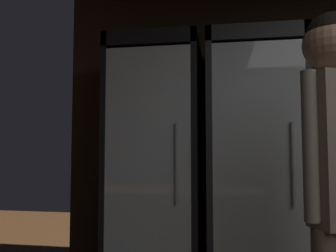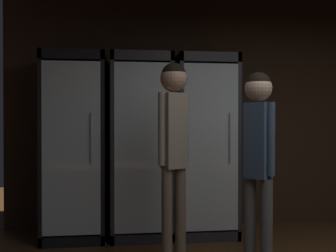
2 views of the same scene
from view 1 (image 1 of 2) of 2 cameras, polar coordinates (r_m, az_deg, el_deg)
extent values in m
cube|color=black|center=(2.80, -0.66, -7.68)|extent=(0.64, 0.04, 1.94)
cube|color=black|center=(2.56, -8.60, -8.00)|extent=(0.04, 0.68, 1.94)
cube|color=black|center=(2.44, 5.11, -8.22)|extent=(0.04, 0.68, 1.94)
cube|color=black|center=(2.58, -1.86, 12.68)|extent=(0.64, 0.68, 0.10)
cube|color=white|center=(2.77, -0.77, -7.72)|extent=(0.56, 0.02, 1.70)
cube|color=silver|center=(2.16, -3.57, -8.80)|extent=(0.56, 0.02, 1.70)
cylinder|color=#B2B2B7|center=(2.10, 1.47, -6.30)|extent=(0.02, 0.02, 0.50)
cylinder|color=#9EAD99|center=(2.58, -2.07, -20.59)|extent=(0.02, 0.02, 0.10)
cube|color=silver|center=(2.52, -1.92, -14.69)|extent=(0.54, 0.60, 0.02)
cylinder|color=#336B38|center=(2.54, -6.09, -12.26)|extent=(0.07, 0.07, 0.19)
cylinder|color=#336B38|center=(2.53, -6.07, -9.08)|extent=(0.03, 0.03, 0.10)
cylinder|color=white|center=(2.54, -6.09, -12.16)|extent=(0.07, 0.07, 0.07)
cylinder|color=gray|center=(2.53, -1.59, -12.20)|extent=(0.06, 0.06, 0.20)
cylinder|color=gray|center=(2.52, -1.58, -8.97)|extent=(0.02, 0.02, 0.09)
cylinder|color=beige|center=(2.54, -1.59, -12.67)|extent=(0.07, 0.07, 0.07)
cylinder|color=black|center=(2.48, 2.48, -12.21)|extent=(0.07, 0.07, 0.21)
cylinder|color=black|center=(2.46, 2.47, -8.70)|extent=(0.02, 0.02, 0.09)
cylinder|color=beige|center=(2.48, 2.48, -12.93)|extent=(0.07, 0.07, 0.08)
cube|color=silver|center=(2.48, -1.89, -1.76)|extent=(0.54, 0.60, 0.02)
cylinder|color=gray|center=(2.51, -5.82, 0.93)|extent=(0.07, 0.07, 0.22)
cylinder|color=gray|center=(2.53, -5.80, 4.35)|extent=(0.03, 0.03, 0.08)
cylinder|color=white|center=(2.51, -5.82, 1.01)|extent=(0.07, 0.07, 0.06)
cylinder|color=brown|center=(2.44, -1.91, 0.86)|extent=(0.08, 0.08, 0.20)
cylinder|color=brown|center=(2.45, -1.91, 4.12)|extent=(0.03, 0.03, 0.08)
cylinder|color=white|center=(2.44, -1.91, 0.31)|extent=(0.08, 0.08, 0.07)
cylinder|color=#336B38|center=(2.46, 2.30, 0.57)|extent=(0.06, 0.06, 0.18)
cylinder|color=#336B38|center=(2.47, 2.29, 3.58)|extent=(0.02, 0.02, 0.08)
cylinder|color=tan|center=(2.46, 2.30, 0.38)|extent=(0.07, 0.07, 0.06)
cube|color=#2B2B30|center=(2.77, 13.83, -7.61)|extent=(0.64, 0.04, 1.94)
cube|color=#2B2B30|center=(2.44, 7.35, -8.21)|extent=(0.04, 0.68, 1.94)
cube|color=#2B2B30|center=(2.50, 21.42, -7.88)|extent=(0.04, 0.68, 1.94)
cube|color=#2B2B30|center=(2.55, 14.11, 13.01)|extent=(0.64, 0.68, 0.10)
cube|color=white|center=(2.74, 13.88, -7.65)|extent=(0.56, 0.02, 1.70)
cube|color=silver|center=(2.12, 15.33, -8.77)|extent=(0.56, 0.02, 1.70)
cylinder|color=#B2B2B7|center=(2.12, 20.55, -6.03)|extent=(0.02, 0.02, 0.50)
cube|color=silver|center=(2.52, 14.64, -17.86)|extent=(0.54, 0.60, 0.02)
cylinder|color=#336B38|center=(2.46, 11.37, -15.92)|extent=(0.08, 0.08, 0.18)
cylinder|color=#336B38|center=(2.43, 11.33, -12.92)|extent=(0.02, 0.02, 0.08)
cylinder|color=tan|center=(2.46, 11.38, -16.06)|extent=(0.08, 0.08, 0.05)
cylinder|color=#194723|center=(2.55, 17.80, -14.75)|extent=(0.07, 0.07, 0.23)
cylinder|color=#194723|center=(2.53, 17.72, -11.10)|extent=(0.03, 0.03, 0.09)
cylinder|color=white|center=(2.56, 17.81, -14.98)|extent=(0.07, 0.07, 0.06)
cube|color=silver|center=(2.45, 14.47, -8.22)|extent=(0.54, 0.60, 0.02)
cylinder|color=brown|center=(2.42, 10.04, -5.39)|extent=(0.06, 0.06, 0.23)
cylinder|color=brown|center=(2.42, 10.00, -1.91)|extent=(0.02, 0.02, 0.06)
cylinder|color=tan|center=(2.42, 10.04, -5.29)|extent=(0.07, 0.07, 0.07)
cylinder|color=#9EAD99|center=(2.41, 14.53, -5.92)|extent=(0.07, 0.07, 0.18)
cylinder|color=#9EAD99|center=(2.40, 14.48, -2.71)|extent=(0.03, 0.03, 0.09)
cylinder|color=beige|center=(2.41, 14.54, -6.24)|extent=(0.08, 0.08, 0.07)
cylinder|color=#336B38|center=(2.46, 18.73, -5.40)|extent=(0.06, 0.06, 0.22)
cylinder|color=#336B38|center=(2.46, 18.65, -1.83)|extent=(0.02, 0.02, 0.09)
cylinder|color=#2D2D33|center=(2.46, 18.74, -5.62)|extent=(0.07, 0.07, 0.06)
cube|color=silver|center=(2.45, 14.30, 1.68)|extent=(0.54, 0.60, 0.02)
cylinder|color=gray|center=(2.43, 10.14, 4.70)|extent=(0.06, 0.06, 0.24)
cylinder|color=gray|center=(2.46, 10.10, 8.48)|extent=(0.02, 0.02, 0.09)
cylinder|color=white|center=(2.43, 10.14, 4.80)|extent=(0.06, 0.06, 0.08)
cylinder|color=gray|center=(2.46, 14.20, 4.13)|extent=(0.07, 0.07, 0.20)
cylinder|color=gray|center=(2.49, 14.15, 7.20)|extent=(0.03, 0.03, 0.07)
cylinder|color=#B2332D|center=(2.47, 14.20, 4.29)|extent=(0.07, 0.07, 0.06)
cylinder|color=#9EAD99|center=(2.52, 18.19, 4.14)|extent=(0.08, 0.08, 0.20)
cylinder|color=#9EAD99|center=(2.54, 18.12, 7.47)|extent=(0.03, 0.03, 0.09)
cylinder|color=#2D2D33|center=(2.52, 18.19, 4.32)|extent=(0.08, 0.08, 0.07)
cube|color=#2B2B30|center=(2.52, 23.54, -7.79)|extent=(0.04, 0.68, 1.94)
cylinder|color=brown|center=(2.50, 26.44, -5.01)|extent=(0.07, 0.07, 0.23)
cylinder|color=brown|center=(2.51, 26.33, -1.53)|extent=(0.03, 0.03, 0.07)
cylinder|color=tan|center=(2.50, 26.43, -4.90)|extent=(0.07, 0.07, 0.08)
cylinder|color=brown|center=(2.61, 26.74, 7.34)|extent=(0.02, 0.02, 0.08)
cube|color=gray|center=(1.52, 26.51, -3.54)|extent=(0.23, 0.21, 0.63)
cylinder|color=gray|center=(1.44, 23.07, -3.02)|extent=(0.06, 0.06, 0.60)
sphere|color=tan|center=(1.58, 26.03, 12.43)|extent=(0.23, 0.23, 0.23)
sphere|color=black|center=(1.59, 25.99, 13.41)|extent=(0.21, 0.21, 0.21)
camera|label=2|loc=(1.77, -172.09, 6.14)|focal=41.52mm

